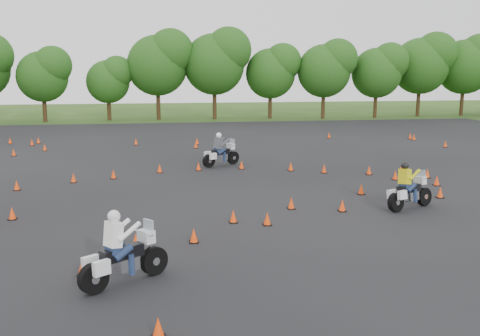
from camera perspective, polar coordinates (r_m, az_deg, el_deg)
The scene contains 7 objects.
ground at distance 20.05m, azimuth 1.74°, elevation -5.44°, with size 140.00×140.00×0.00m, color #2D5119.
asphalt_pad at distance 25.80m, azimuth -0.67°, elevation -1.81°, with size 62.00×62.00×0.00m, color black.
treeline at distance 54.82m, azimuth -2.37°, elevation 9.53°, with size 87.19×32.20×10.47m.
traffic_cones at distance 25.28m, azimuth -0.62°, elevation -1.54°, with size 36.54×33.28×0.45m.
rider_grey at distance 30.77m, azimuth -2.05°, elevation 2.04°, with size 2.52×0.77×1.94m, color #474950, non-canonical shape.
rider_yellow at distance 22.28m, azimuth 17.87°, elevation -1.80°, with size 2.47×0.76×1.90m, color gold, non-canonical shape.
rider_white at distance 14.21m, azimuth -12.22°, elevation -8.23°, with size 2.59×0.80×2.00m, color white, non-canonical shape.
Camera 1 is at (-3.52, -18.96, 5.51)m, focal length 40.00 mm.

